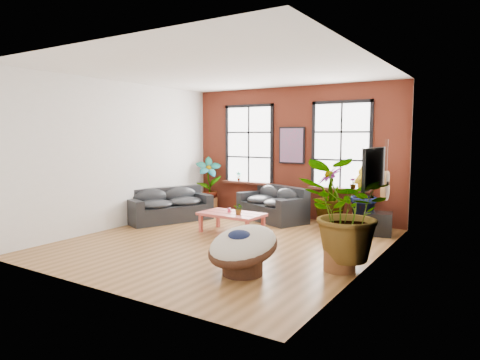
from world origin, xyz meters
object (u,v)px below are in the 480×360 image
(sofa_back, at_px, (273,205))
(sofa_left, at_px, (168,206))
(coffee_table, at_px, (232,215))
(papasan_chair, at_px, (242,248))

(sofa_back, relative_size, sofa_left, 0.92)
(coffee_table, bearing_deg, sofa_back, 88.64)
(sofa_left, relative_size, papasan_chair, 1.75)
(sofa_left, distance_m, papasan_chair, 4.73)
(sofa_left, bearing_deg, coffee_table, -75.15)
(papasan_chair, bearing_deg, coffee_table, 137.64)
(coffee_table, distance_m, papasan_chair, 2.92)
(sofa_back, height_order, papasan_chair, sofa_back)
(sofa_back, distance_m, coffee_table, 1.84)
(sofa_back, xyz_separation_m, papasan_chair, (1.66, -4.18, 0.03))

